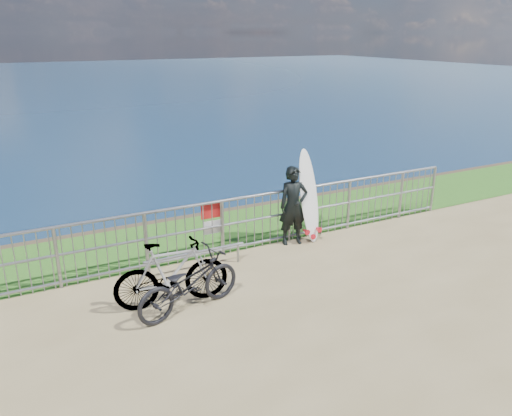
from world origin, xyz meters
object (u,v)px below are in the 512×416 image
surfboard (309,200)px  bicycle_far (172,273)px  surfer (293,206)px  bicycle_near (189,283)px

surfboard → bicycle_far: size_ratio=1.07×
surfer → surfboard: size_ratio=0.84×
surfboard → bicycle_near: size_ratio=1.08×
bicycle_near → bicycle_far: size_ratio=0.99×
surfer → bicycle_far: 3.22m
surfboard → bicycle_near: (-3.16, -1.53, -0.42)m
surfboard → bicycle_far: 3.57m
bicycle_near → bicycle_far: bicycle_far is taller
bicycle_far → bicycle_near: bearing=-143.5°
surfboard → bicycle_far: bearing=-159.8°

